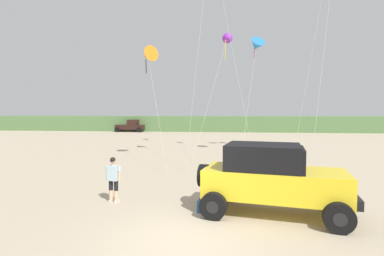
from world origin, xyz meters
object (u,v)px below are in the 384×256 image
at_px(distant_pickup, 131,126).
at_px(kite_pink_ribbon, 148,55).
at_px(kite_orange_streamer, 227,38).
at_px(kite_red_delta, 256,45).
at_px(jeep, 272,177).
at_px(person_watching, 113,177).
at_px(cooler_box, 206,206).

height_order(distant_pickup, kite_pink_ribbon, kite_pink_ribbon).
relative_size(kite_orange_streamer, kite_red_delta, 1.09).
distance_m(jeep, person_watching, 5.55).
distance_m(cooler_box, kite_red_delta, 15.33).
distance_m(jeep, cooler_box, 2.33).
xyz_separation_m(distant_pickup, kite_red_delta, (17.55, -24.33, 7.24)).
relative_size(person_watching, cooler_box, 2.98).
bearing_deg(cooler_box, person_watching, 178.75).
bearing_deg(distant_pickup, kite_red_delta, -54.20).
bearing_deg(kite_orange_streamer, kite_pink_ribbon, -136.60).
xyz_separation_m(person_watching, kite_orange_streamer, (4.16, 14.24, 8.34)).
height_order(distant_pickup, kite_orange_streamer, kite_orange_streamer).
bearing_deg(kite_pink_ribbon, person_watching, -83.15).
xyz_separation_m(cooler_box, kite_red_delta, (2.87, 12.77, 7.98)).
relative_size(kite_orange_streamer, kite_pink_ribbon, 1.25).
bearing_deg(kite_pink_ribbon, cooler_box, -65.35).
bearing_deg(kite_red_delta, jeep, -93.48).
height_order(person_watching, kite_orange_streamer, kite_orange_streamer).
relative_size(jeep, distant_pickup, 1.06).
xyz_separation_m(person_watching, kite_red_delta, (6.29, 12.15, 7.24)).
bearing_deg(jeep, cooler_box, -178.20).
relative_size(cooler_box, kite_red_delta, 0.06).
height_order(person_watching, kite_pink_ribbon, kite_pink_ribbon).
height_order(cooler_box, kite_orange_streamer, kite_orange_streamer).
height_order(cooler_box, distant_pickup, distant_pickup).
bearing_deg(distant_pickup, kite_orange_streamer, -55.25).
bearing_deg(jeep, kite_orange_streamer, 95.21).
xyz_separation_m(jeep, kite_orange_streamer, (-1.35, 14.79, 8.07)).
height_order(jeep, cooler_box, jeep).
relative_size(jeep, kite_orange_streamer, 0.51).
distance_m(person_watching, cooler_box, 3.55).
bearing_deg(jeep, distant_pickup, 114.37).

